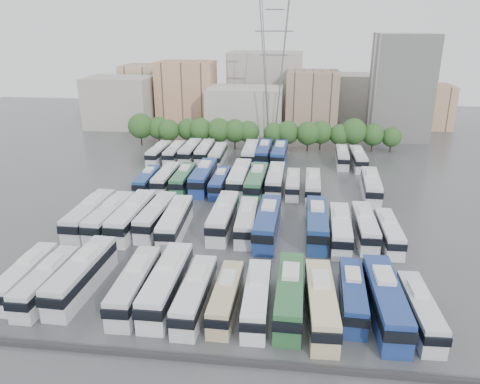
# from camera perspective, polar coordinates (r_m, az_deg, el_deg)

# --- Properties ---
(ground) EXTENTS (220.00, 220.00, 0.00)m
(ground) POSITION_cam_1_polar(r_m,az_deg,el_deg) (72.99, -0.09, -3.10)
(ground) COLOR #424447
(ground) RESTS_ON ground
(parapet) EXTENTS (56.00, 0.50, 0.50)m
(parapet) POSITION_cam_1_polar(r_m,az_deg,el_deg) (44.84, -5.72, -19.53)
(parapet) COLOR #2D2D30
(parapet) RESTS_ON ground
(tree_line) EXTENTS (65.01, 7.19, 7.75)m
(tree_line) POSITION_cam_1_polar(r_m,az_deg,el_deg) (111.82, 1.89, 7.43)
(tree_line) COLOR black
(tree_line) RESTS_ON ground
(city_buildings) EXTENTS (102.00, 35.00, 20.00)m
(city_buildings) POSITION_cam_1_polar(r_m,az_deg,el_deg) (140.86, 0.58, 11.60)
(city_buildings) COLOR #9E998E
(city_buildings) RESTS_ON ground
(apartment_tower) EXTENTS (14.00, 14.00, 26.00)m
(apartment_tower) POSITION_cam_1_polar(r_m,az_deg,el_deg) (128.10, 19.01, 12.00)
(apartment_tower) COLOR silver
(apartment_tower) RESTS_ON ground
(electricity_pylon) EXTENTS (9.00, 6.91, 33.83)m
(electricity_pylon) POSITION_cam_1_polar(r_m,az_deg,el_deg) (117.14, 4.09, 15.13)
(electricity_pylon) COLOR slate
(electricity_pylon) RESTS_ON ground
(bus_r0_s0) EXTENTS (2.81, 11.54, 3.60)m
(bus_r0_s0) POSITION_cam_1_polar(r_m,az_deg,el_deg) (58.79, -24.68, -9.25)
(bus_r0_s0) COLOR silver
(bus_r0_s0) RESTS_ON ground
(bus_r0_s1) EXTENTS (2.60, 11.68, 3.66)m
(bus_r0_s1) POSITION_cam_1_polar(r_m,az_deg,el_deg) (56.76, -22.49, -9.96)
(bus_r0_s1) COLOR silver
(bus_r0_s1) RESTS_ON ground
(bus_r0_s2) EXTENTS (3.31, 13.42, 4.18)m
(bus_r0_s2) POSITION_cam_1_polar(r_m,az_deg,el_deg) (56.18, -18.73, -9.47)
(bus_r0_s2) COLOR silver
(bus_r0_s2) RESTS_ON ground
(bus_r0_s4) EXTENTS (3.07, 12.56, 3.92)m
(bus_r0_s4) POSITION_cam_1_polar(r_m,az_deg,el_deg) (52.90, -12.69, -10.94)
(bus_r0_s4) COLOR silver
(bus_r0_s4) RESTS_ON ground
(bus_r0_s5) EXTENTS (2.93, 13.38, 4.20)m
(bus_r0_s5) POSITION_cam_1_polar(r_m,az_deg,el_deg) (52.21, -8.92, -10.94)
(bus_r0_s5) COLOR silver
(bus_r0_s5) RESTS_ON ground
(bus_r0_s6) EXTENTS (2.74, 11.93, 3.73)m
(bus_r0_s6) POSITION_cam_1_polar(r_m,az_deg,el_deg) (50.50, -5.49, -12.24)
(bus_r0_s6) COLOR silver
(bus_r0_s6) RESTS_ON ground
(bus_r0_s7) EXTENTS (2.56, 10.94, 3.42)m
(bus_r0_s7) POSITION_cam_1_polar(r_m,az_deg,el_deg) (50.15, -1.71, -12.61)
(bus_r0_s7) COLOR tan
(bus_r0_s7) RESTS_ON ground
(bus_r0_s8) EXTENTS (2.74, 11.57, 3.62)m
(bus_r0_s8) POSITION_cam_1_polar(r_m,az_deg,el_deg) (49.79, 2.05, -12.75)
(bus_r0_s8) COLOR white
(bus_r0_s8) RESTS_ON ground
(bus_r0_s9) EXTENTS (2.97, 12.90, 4.04)m
(bus_r0_s9) POSITION_cam_1_polar(r_m,az_deg,el_deg) (50.22, 6.07, -12.27)
(bus_r0_s9) COLOR #2A6236
(bus_r0_s9) RESTS_ON ground
(bus_r0_s10) EXTENTS (3.27, 12.79, 3.98)m
(bus_r0_s10) POSITION_cam_1_polar(r_m,az_deg,el_deg) (49.36, 9.85, -13.14)
(bus_r0_s10) COLOR beige
(bus_r0_s10) RESTS_ON ground
(bus_r0_s11) EXTENTS (2.89, 11.43, 3.56)m
(bus_r0_s11) POSITION_cam_1_polar(r_m,az_deg,el_deg) (51.73, 13.55, -12.02)
(bus_r0_s11) COLOR navy
(bus_r0_s11) RESTS_ON ground
(bus_r0_s12) EXTENTS (3.27, 13.58, 4.24)m
(bus_r0_s12) POSITION_cam_1_polar(r_m,az_deg,el_deg) (51.03, 17.31, -12.46)
(bus_r0_s12) COLOR navy
(bus_r0_s12) RESTS_ON ground
(bus_r0_s13) EXTENTS (2.86, 11.07, 3.45)m
(bus_r0_s13) POSITION_cam_1_polar(r_m,az_deg,el_deg) (51.31, 21.09, -13.28)
(bus_r0_s13) COLOR silver
(bus_r0_s13) RESTS_ON ground
(bus_r1_s0) EXTENTS (3.03, 13.42, 4.20)m
(bus_r1_s0) POSITION_cam_1_polar(r_m,az_deg,el_deg) (72.10, -17.85, -2.65)
(bus_r1_s0) COLOR silver
(bus_r1_s0) RESTS_ON ground
(bus_r1_s1) EXTENTS (3.28, 13.06, 4.07)m
(bus_r1_s1) POSITION_cam_1_polar(r_m,az_deg,el_deg) (70.82, -15.58, -2.88)
(bus_r1_s1) COLOR silver
(bus_r1_s1) RESTS_ON ground
(bus_r1_s2) EXTENTS (3.28, 13.71, 4.28)m
(bus_r1_s2) POSITION_cam_1_polar(r_m,az_deg,el_deg) (69.87, -13.02, -2.87)
(bus_r1_s2) COLOR silver
(bus_r1_s2) RESTS_ON ground
(bus_r1_s3) EXTENTS (3.22, 12.61, 3.93)m
(bus_r1_s3) POSITION_cam_1_polar(r_m,az_deg,el_deg) (69.80, -10.20, -2.84)
(bus_r1_s3) COLOR silver
(bus_r1_s3) RESTS_ON ground
(bus_r1_s4) EXTENTS (3.34, 13.05, 4.06)m
(bus_r1_s4) POSITION_cam_1_polar(r_m,az_deg,el_deg) (67.31, -7.89, -3.53)
(bus_r1_s4) COLOR white
(bus_r1_s4) RESTS_ON ground
(bus_r1_s6) EXTENTS (3.04, 13.24, 4.14)m
(bus_r1_s6) POSITION_cam_1_polar(r_m,az_deg,el_deg) (68.15, -2.06, -2.99)
(bus_r1_s6) COLOR silver
(bus_r1_s6) RESTS_ON ground
(bus_r1_s7) EXTENTS (2.95, 12.13, 3.79)m
(bus_r1_s7) POSITION_cam_1_polar(r_m,az_deg,el_deg) (67.11, 0.83, -3.53)
(bus_r1_s7) COLOR silver
(bus_r1_s7) RESTS_ON ground
(bus_r1_s8) EXTENTS (3.36, 13.67, 4.26)m
(bus_r1_s8) POSITION_cam_1_polar(r_m,az_deg,el_deg) (66.19, 3.38, -3.69)
(bus_r1_s8) COLOR navy
(bus_r1_s8) RESTS_ON ground
(bus_r1_s10) EXTENTS (3.04, 13.38, 4.19)m
(bus_r1_s10) POSITION_cam_1_polar(r_m,az_deg,el_deg) (66.82, 9.35, -3.73)
(bus_r1_s10) COLOR navy
(bus_r1_s10) RESTS_ON ground
(bus_r1_s11) EXTENTS (3.08, 12.48, 3.89)m
(bus_r1_s11) POSITION_cam_1_polar(r_m,az_deg,el_deg) (65.95, 12.12, -4.40)
(bus_r1_s11) COLOR silver
(bus_r1_s11) RESTS_ON ground
(bus_r1_s12) EXTENTS (2.76, 12.01, 3.76)m
(bus_r1_s12) POSITION_cam_1_polar(r_m,az_deg,el_deg) (67.68, 14.98, -4.06)
(bus_r1_s12) COLOR silver
(bus_r1_s12) RESTS_ON ground
(bus_r1_s13) EXTENTS (2.57, 11.14, 3.49)m
(bus_r1_s13) POSITION_cam_1_polar(r_m,az_deg,el_deg) (67.12, 17.68, -4.68)
(bus_r1_s13) COLOR white
(bus_r1_s13) RESTS_ON ground
(bus_r2_s1) EXTENTS (2.75, 10.94, 3.41)m
(bus_r2_s1) POSITION_cam_1_polar(r_m,az_deg,el_deg) (86.30, -11.25, 1.42)
(bus_r2_s1) COLOR navy
(bus_r2_s1) RESTS_ON ground
(bus_r2_s2) EXTENTS (2.55, 11.65, 3.66)m
(bus_r2_s2) POSITION_cam_1_polar(r_m,az_deg,el_deg) (86.47, -9.01, 1.69)
(bus_r2_s2) COLOR silver
(bus_r2_s2) RESTS_ON ground
(bus_r2_s3) EXTENTS (2.63, 11.80, 3.70)m
(bus_r2_s3) POSITION_cam_1_polar(r_m,az_deg,el_deg) (85.61, -6.90, 1.62)
(bus_r2_s3) COLOR #2E6D46
(bus_r2_s3) RESTS_ON ground
(bus_r2_s4) EXTENTS (2.96, 13.50, 4.23)m
(bus_r2_s4) POSITION_cam_1_polar(r_m,az_deg,el_deg) (85.55, -4.48, 1.88)
(bus_r2_s4) COLOR navy
(bus_r2_s4) RESTS_ON ground
(bus_r2_s5) EXTENTS (2.49, 11.13, 3.49)m
(bus_r2_s5) POSITION_cam_1_polar(r_m,az_deg,el_deg) (83.56, -2.47, 1.21)
(bus_r2_s5) COLOR navy
(bus_r2_s5) RESTS_ON ground
(bus_r2_s6) EXTENTS (3.03, 13.68, 4.29)m
(bus_r2_s6) POSITION_cam_1_polar(r_m,az_deg,el_deg) (84.58, -0.06, 1.75)
(bus_r2_s6) COLOR white
(bus_r2_s6) RESTS_ON ground
(bus_r2_s7) EXTENTS (3.33, 13.47, 4.20)m
(bus_r2_s7) POSITION_cam_1_polar(r_m,az_deg,el_deg) (82.79, 2.03, 1.29)
(bus_r2_s7) COLOR #2F6F45
(bus_r2_s7) RESTS_ON ground
(bus_r2_s8) EXTENTS (2.98, 12.82, 4.01)m
(bus_r2_s8) POSITION_cam_1_polar(r_m,az_deg,el_deg) (84.20, 4.34, 1.50)
(bus_r2_s8) COLOR silver
(bus_r2_s8) RESTS_ON ground
(bus_r2_s9) EXTENTS (2.41, 10.85, 3.40)m
(bus_r2_s9) POSITION_cam_1_polar(r_m,az_deg,el_deg) (83.28, 6.47, 1.00)
(bus_r2_s9) COLOR silver
(bus_r2_s9) RESTS_ON ground
(bus_r2_s10) EXTENTS (2.83, 11.94, 3.73)m
(bus_r2_s10) POSITION_cam_1_polar(r_m,az_deg,el_deg) (82.38, 8.86, 0.79)
(bus_r2_s10) COLOR silver
(bus_r2_s10) RESTS_ON ground
(bus_r2_s13) EXTENTS (3.45, 12.93, 4.02)m
(bus_r2_s13) POSITION_cam_1_polar(r_m,az_deg,el_deg) (84.03, 15.68, 0.75)
(bus_r2_s13) COLOR silver
(bus_r2_s13) RESTS_ON ground
(bus_r3_s0) EXTENTS (2.80, 11.44, 3.57)m
(bus_r3_s0) POSITION_cam_1_polar(r_m,az_deg,el_deg) (103.87, -9.87, 4.75)
(bus_r3_s0) COLOR silver
(bus_r3_s0) RESTS_ON ground
(bus_r3_s1) EXTENTS (2.48, 11.34, 3.56)m
(bus_r3_s1) POSITION_cam_1_polar(r_m,az_deg,el_deg) (103.37, -7.99, 4.78)
(bus_r3_s1) COLOR silver
(bus_r3_s1) RESTS_ON ground
(bus_r3_s2) EXTENTS (2.82, 12.27, 3.84)m
(bus_r3_s2) POSITION_cam_1_polar(r_m,az_deg,el_deg) (103.58, -6.08, 4.97)
(bus_r3_s2) COLOR silver
(bus_r3_s2) RESTS_ON ground
(bus_r3_s3) EXTENTS (2.78, 11.94, 3.73)m
(bus_r3_s3) POSITION_cam_1_polar(r_m,az_deg,el_deg) (103.17, -4.32, 4.94)
(bus_r3_s3) COLOR silver
(bus_r3_s3) RESTS_ON ground
(bus_r3_s4) EXTENTS (2.64, 11.60, 3.63)m
(bus_r3_s4) POSITION_cam_1_polar(r_m,az_deg,el_deg) (100.63, -2.69, 4.55)
(bus_r3_s4) COLOR silver
(bus_r3_s4) RESTS_ON ground
(bus_r3_s6) EXTENTS (2.93, 12.86, 4.03)m
(bus_r3_s6) POSITION_cam_1_polar(r_m,az_deg,el_deg) (101.09, 1.26, 4.75)
(bus_r3_s6) COLOR silver
(bus_r3_s6) RESTS_ON ground
(bus_r3_s7) EXTENTS (3.14, 12.92, 4.03)m
(bus_r3_s7) POSITION_cam_1_polar(r_m,az_deg,el_deg) (101.69, 2.94, 4.83)
(bus_r3_s7) COLOR navy
(bus_r3_s7) RESTS_ON ground
(bus_r3_s8) EXTENTS (3.35, 13.18, 4.11)m
(bus_r3_s8) POSITION_cam_1_polar(r_m,az_deg,el_deg) (100.67, 4.83, 4.64)
(bus_r3_s8) COLOR navy
(bus_r3_s8) RESTS_ON ground
(bus_r3_s12) EXTENTS (2.73, 11.15, 3.48)m
(bus_r3_s12) POSITION_cam_1_polar(r_m,az_deg,el_deg) (101.77, 12.36, 4.23)
(bus_r3_s12) COLOR silver
(bus_r3_s12) RESTS_ON ground
(bus_r3_s13) EXTENTS (2.77, 11.58, 3.62)m
(bus_r3_s13) POSITION_cam_1_polar(r_m,az_deg,el_deg) (100.95, 14.22, 3.99)
(bus_r3_s13) COLOR silver
(bus_r3_s13) RESTS_ON ground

